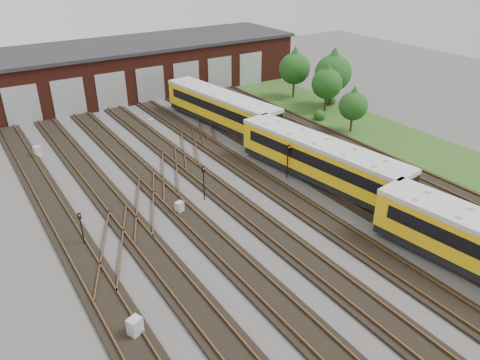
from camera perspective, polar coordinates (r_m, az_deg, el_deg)
ground at (r=32.86m, az=8.67°, el=-6.85°), size 120.00×120.00×0.00m
track_network at (r=33.06m, az=7.79°, el=-6.32°), size 30.40×70.00×0.33m
maintenance_shed at (r=64.48m, az=-15.58°, el=12.77°), size 51.00×12.50×6.35m
grass_verge at (r=51.48m, az=17.47°, el=5.21°), size 8.00×55.00×0.05m
metro_train at (r=39.32m, az=9.76°, el=2.48°), size 4.98×48.41×3.34m
signal_mast_0 at (r=32.49m, az=-18.82°, el=-5.19°), size 0.22×0.21×2.50m
signal_mast_1 at (r=36.12m, az=-4.45°, el=0.16°), size 0.23×0.22×2.90m
signal_mast_2 at (r=39.53m, az=5.83°, el=2.80°), size 0.31×0.30×3.07m
signal_mast_3 at (r=39.41m, az=13.25°, el=2.44°), size 0.31×0.30×3.44m
relay_cabinet_0 at (r=25.66m, az=-12.67°, el=-17.12°), size 0.85×0.78×1.15m
relay_cabinet_1 at (r=47.98m, az=-23.44°, el=3.20°), size 0.76×0.70×1.03m
relay_cabinet_2 at (r=35.19m, az=-7.37°, el=-3.35°), size 0.69×0.63×0.95m
relay_cabinet_3 at (r=52.29m, az=-10.81°, el=6.84°), size 0.67×0.61×0.91m
relay_cabinet_4 at (r=49.59m, az=-0.15°, el=6.33°), size 0.75×0.66×1.11m
tree_0 at (r=61.19m, az=6.69°, el=13.76°), size 3.93×3.93×6.51m
tree_1 at (r=56.28m, az=10.59°, el=11.90°), size 3.57×3.57×5.92m
tree_2 at (r=58.08m, az=11.33°, el=13.17°), size 4.36×4.36×7.23m
tree_3 at (r=50.59m, az=13.68°, el=9.17°), size 3.02×3.02×5.00m
bush_1 at (r=54.22m, az=9.67°, el=7.91°), size 1.33×1.33×1.33m
bush_2 at (r=59.99m, az=10.97°, el=9.69°), size 1.34×1.34×1.34m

